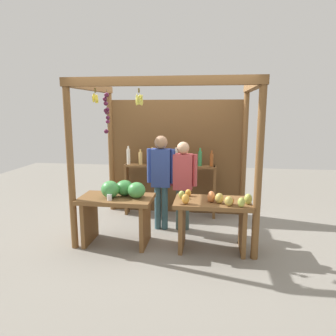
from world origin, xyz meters
TOP-DOWN VIEW (x-y plane):
  - ground_plane at (0.00, 0.00)m, footprint 12.00×12.00m
  - market_stall at (-0.01, 0.42)m, footprint 2.75×1.95m
  - fruit_counter_left at (-0.68, -0.69)m, footprint 1.10×0.64m
  - fruit_counter_right at (0.73, -0.71)m, footprint 1.12×0.64m
  - bottle_shelf_unit at (-0.10, 0.69)m, footprint 1.76×0.22m
  - vendor_man at (-0.14, -0.01)m, footprint 0.48×0.22m
  - vendor_woman at (0.22, 0.02)m, footprint 0.48×0.21m

SIDE VIEW (x-z plane):
  - ground_plane at x=0.00m, z-range 0.00..0.00m
  - fruit_counter_right at x=0.73m, z-range 0.11..1.01m
  - fruit_counter_left at x=-0.68m, z-range 0.15..1.15m
  - bottle_shelf_unit at x=-0.10m, z-range 0.13..1.49m
  - vendor_woman at x=0.22m, z-range 0.14..1.67m
  - vendor_man at x=-0.14m, z-range 0.16..1.78m
  - market_stall at x=-0.01m, z-range 0.20..2.67m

